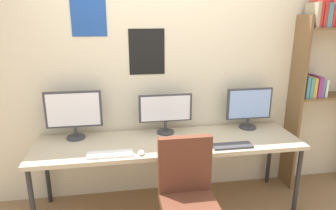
{
  "coord_description": "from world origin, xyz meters",
  "views": [
    {
      "loc": [
        -0.45,
        -2.1,
        1.93
      ],
      "look_at": [
        0.0,
        0.65,
        1.09
      ],
      "focal_mm": 32.56,
      "sensor_mm": 36.0,
      "label": 1
    }
  ],
  "objects_px": {
    "desk": "(169,145)",
    "monitor_right": "(249,106)",
    "bookshelf": "(325,79)",
    "computer_mouse": "(141,153)",
    "keyboard_right": "(232,146)",
    "monitor_center": "(165,111)",
    "office_chair": "(188,210)",
    "keyboard_left": "(110,154)",
    "monitor_left": "(74,112)"
  },
  "relations": [
    {
      "from": "bookshelf",
      "to": "computer_mouse",
      "type": "xyz_separation_m",
      "value": [
        -2.04,
        -0.48,
        -0.49
      ]
    },
    {
      "from": "desk",
      "to": "monitor_right",
      "type": "height_order",
      "value": "monitor_right"
    },
    {
      "from": "office_chair",
      "to": "monitor_left",
      "type": "bearing_deg",
      "value": 137.99
    },
    {
      "from": "keyboard_right",
      "to": "keyboard_left",
      "type": "bearing_deg",
      "value": 180.0
    },
    {
      "from": "desk",
      "to": "monitor_left",
      "type": "bearing_deg",
      "value": 166.73
    },
    {
      "from": "office_chair",
      "to": "computer_mouse",
      "type": "bearing_deg",
      "value": 130.97
    },
    {
      "from": "computer_mouse",
      "to": "keyboard_left",
      "type": "bearing_deg",
      "value": 174.91
    },
    {
      "from": "monitor_left",
      "to": "monitor_right",
      "type": "xyz_separation_m",
      "value": [
        1.8,
        -0.0,
        -0.03
      ]
    },
    {
      "from": "desk",
      "to": "monitor_right",
      "type": "bearing_deg",
      "value": 13.27
    },
    {
      "from": "bookshelf",
      "to": "keyboard_right",
      "type": "bearing_deg",
      "value": -159.01
    },
    {
      "from": "bookshelf",
      "to": "keyboard_right",
      "type": "relative_size",
      "value": 5.48
    },
    {
      "from": "monitor_center",
      "to": "office_chair",
      "type": "bearing_deg",
      "value": -86.74
    },
    {
      "from": "desk",
      "to": "monitor_center",
      "type": "bearing_deg",
      "value": 90.0
    },
    {
      "from": "desk",
      "to": "keyboard_left",
      "type": "bearing_deg",
      "value": -157.67
    },
    {
      "from": "keyboard_left",
      "to": "computer_mouse",
      "type": "xyz_separation_m",
      "value": [
        0.27,
        -0.02,
        0.01
      ]
    },
    {
      "from": "monitor_center",
      "to": "monitor_right",
      "type": "relative_size",
      "value": 1.11
    },
    {
      "from": "keyboard_left",
      "to": "desk",
      "type": "bearing_deg",
      "value": 22.33
    },
    {
      "from": "office_chair",
      "to": "keyboard_right",
      "type": "bearing_deg",
      "value": 38.87
    },
    {
      "from": "office_chair",
      "to": "monitor_right",
      "type": "distance_m",
      "value": 1.34
    },
    {
      "from": "monitor_center",
      "to": "computer_mouse",
      "type": "height_order",
      "value": "monitor_center"
    },
    {
      "from": "desk",
      "to": "keyboard_left",
      "type": "distance_m",
      "value": 0.61
    },
    {
      "from": "keyboard_left",
      "to": "monitor_left",
      "type": "bearing_deg",
      "value": 127.55
    },
    {
      "from": "bookshelf",
      "to": "office_chair",
      "type": "height_order",
      "value": "bookshelf"
    },
    {
      "from": "bookshelf",
      "to": "office_chair",
      "type": "xyz_separation_m",
      "value": [
        -1.71,
        -0.87,
        -0.84
      ]
    },
    {
      "from": "office_chair",
      "to": "monitor_left",
      "type": "distance_m",
      "value": 1.42
    },
    {
      "from": "desk",
      "to": "bookshelf",
      "type": "height_order",
      "value": "bookshelf"
    },
    {
      "from": "bookshelf",
      "to": "keyboard_left",
      "type": "relative_size",
      "value": 5.19
    },
    {
      "from": "keyboard_left",
      "to": "computer_mouse",
      "type": "height_order",
      "value": "computer_mouse"
    },
    {
      "from": "bookshelf",
      "to": "monitor_left",
      "type": "height_order",
      "value": "bookshelf"
    },
    {
      "from": "desk",
      "to": "office_chair",
      "type": "relative_size",
      "value": 2.6
    },
    {
      "from": "monitor_center",
      "to": "bookshelf",
      "type": "bearing_deg",
      "value": 0.55
    },
    {
      "from": "bookshelf",
      "to": "keyboard_left",
      "type": "bearing_deg",
      "value": -168.79
    },
    {
      "from": "bookshelf",
      "to": "monitor_center",
      "type": "xyz_separation_m",
      "value": [
        -1.76,
        -0.02,
        -0.27
      ]
    },
    {
      "from": "monitor_center",
      "to": "keyboard_right",
      "type": "distance_m",
      "value": 0.75
    },
    {
      "from": "desk",
      "to": "monitor_left",
      "type": "relative_size",
      "value": 4.77
    },
    {
      "from": "keyboard_right",
      "to": "office_chair",
      "type": "bearing_deg",
      "value": -141.13
    },
    {
      "from": "keyboard_right",
      "to": "computer_mouse",
      "type": "relative_size",
      "value": 3.92
    },
    {
      "from": "monitor_right",
      "to": "keyboard_left",
      "type": "xyz_separation_m",
      "value": [
        -1.46,
        -0.44,
        -0.23
      ]
    },
    {
      "from": "keyboard_right",
      "to": "computer_mouse",
      "type": "bearing_deg",
      "value": -178.37
    },
    {
      "from": "monitor_right",
      "to": "keyboard_left",
      "type": "bearing_deg",
      "value": -163.15
    },
    {
      "from": "monitor_center",
      "to": "keyboard_right",
      "type": "relative_size",
      "value": 1.44
    },
    {
      "from": "bookshelf",
      "to": "computer_mouse",
      "type": "height_order",
      "value": "bookshelf"
    },
    {
      "from": "office_chair",
      "to": "monitor_right",
      "type": "xyz_separation_m",
      "value": [
        0.85,
        0.85,
        0.58
      ]
    },
    {
      "from": "monitor_right",
      "to": "computer_mouse",
      "type": "bearing_deg",
      "value": -158.57
    },
    {
      "from": "bookshelf",
      "to": "keyboard_right",
      "type": "distance_m",
      "value": 1.37
    },
    {
      "from": "monitor_center",
      "to": "monitor_left",
      "type": "bearing_deg",
      "value": 180.0
    },
    {
      "from": "desk",
      "to": "bookshelf",
      "type": "relative_size",
      "value": 1.25
    },
    {
      "from": "monitor_center",
      "to": "computer_mouse",
      "type": "distance_m",
      "value": 0.59
    },
    {
      "from": "desk",
      "to": "keyboard_right",
      "type": "height_order",
      "value": "keyboard_right"
    },
    {
      "from": "bookshelf",
      "to": "desk",
      "type": "bearing_deg",
      "value": -172.57
    }
  ]
}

